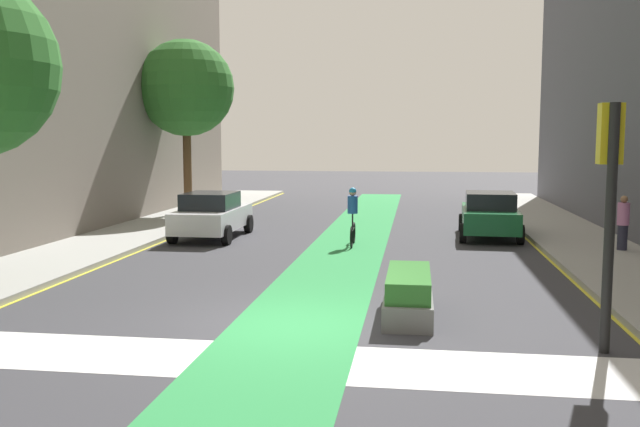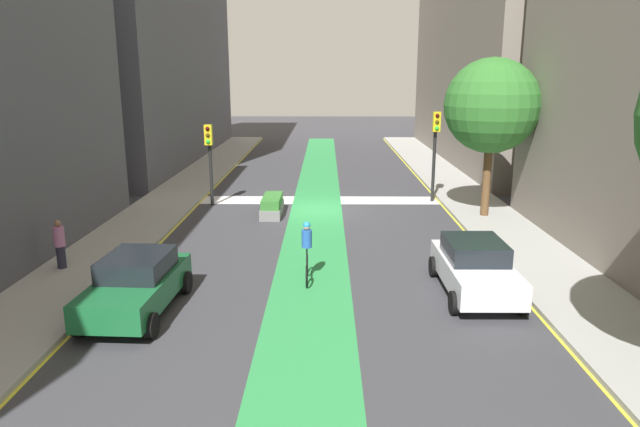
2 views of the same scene
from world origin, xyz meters
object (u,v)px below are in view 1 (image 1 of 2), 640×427
Objects in this scene: pedestrian_sidewalk_right_a at (623,223)px; street_tree_far at (186,89)px; traffic_signal_near_right at (610,178)px; cyclist_in_lane at (353,215)px; car_white_left_far at (212,215)px; car_green_right_far at (490,214)px; median_planter at (409,295)px.

street_tree_far is (-15.84, 7.95, 4.57)m from pedestrian_sidewalk_right_a.
cyclist_in_lane is (-4.96, 10.16, -1.79)m from traffic_signal_near_right.
traffic_signal_near_right is at bearing -63.98° from cyclist_in_lane.
pedestrian_sidewalk_right_a reaches higher than car_white_left_far.
cyclist_in_lane is at bearing -150.91° from car_green_right_far.
cyclist_in_lane reaches higher than car_white_left_far.
cyclist_in_lane reaches higher than pedestrian_sidewalk_right_a.
cyclist_in_lane reaches higher than median_planter.
car_white_left_far is 5.02m from cyclist_in_lane.
cyclist_in_lane is at bearing 102.46° from median_planter.
pedestrian_sidewalk_right_a is 9.91m from median_planter.
car_green_right_far is 1.62× the size of median_planter.
cyclist_in_lane is at bearing 175.57° from pedestrian_sidewalk_right_a.
car_white_left_far is 1.59× the size of median_planter.
street_tree_far is (-12.38, 4.85, 4.73)m from car_green_right_far.
car_green_right_far is at bearing 92.22° from traffic_signal_near_right.
car_green_right_far is (-0.49, 12.65, -1.96)m from traffic_signal_near_right.
car_white_left_far is at bearing 131.36° from traffic_signal_near_right.
street_tree_far reaches higher than median_planter.
car_white_left_far is 8.42m from street_tree_far.
cyclist_in_lane is 0.25× the size of street_tree_far.
car_green_right_far is 4.65m from pedestrian_sidewalk_right_a.
car_green_right_far is (9.38, 1.44, 0.00)m from car_white_left_far.
median_planter is (1.86, -8.42, -0.57)m from cyclist_in_lane.
median_planter is at bearing -54.43° from car_white_left_far.
car_white_left_far is 0.98× the size of car_green_right_far.
median_planter is (-2.61, -10.91, -0.40)m from car_green_right_far.
car_white_left_far is at bearing -64.49° from street_tree_far.
car_white_left_far is 2.27× the size of cyclist_in_lane.
traffic_signal_near_right is 21.89m from street_tree_far.
traffic_signal_near_right is at bearing -53.66° from street_tree_far.
cyclist_in_lane is 8.64m from median_planter.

